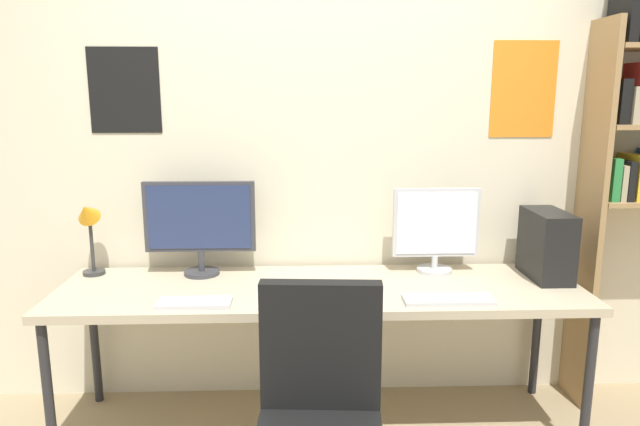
# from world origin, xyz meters

# --- Properties ---
(wall_back) EXTENTS (4.91, 0.11, 2.60)m
(wall_back) POSITION_xyz_m (0.00, 1.02, 1.30)
(wall_back) COLOR beige
(wall_back) RESTS_ON ground_plane
(desk) EXTENTS (2.51, 0.68, 0.74)m
(desk) POSITION_xyz_m (0.00, 0.60, 0.69)
(desk) COLOR tan
(desk) RESTS_ON ground_plane
(monitor_left) EXTENTS (0.56, 0.18, 0.48)m
(monitor_left) POSITION_xyz_m (-0.60, 0.81, 1.01)
(monitor_left) COLOR #38383D
(monitor_left) RESTS_ON desk
(monitor_right) EXTENTS (0.44, 0.18, 0.44)m
(monitor_right) POSITION_xyz_m (0.60, 0.81, 0.97)
(monitor_right) COLOR silver
(monitor_right) RESTS_ON desk
(pc_tower) EXTENTS (0.17, 0.34, 0.34)m
(pc_tower) POSITION_xyz_m (1.13, 0.70, 0.91)
(pc_tower) COLOR black
(pc_tower) RESTS_ON desk
(desk_lamp) EXTENTS (0.11, 0.16, 0.40)m
(desk_lamp) POSITION_xyz_m (-1.15, 0.81, 1.01)
(desk_lamp) COLOR #333333
(desk_lamp) RESTS_ON desk
(keyboard_left) EXTENTS (0.32, 0.13, 0.02)m
(keyboard_left) POSITION_xyz_m (-0.56, 0.37, 0.75)
(keyboard_left) COLOR silver
(keyboard_left) RESTS_ON desk
(keyboard_right) EXTENTS (0.40, 0.13, 0.02)m
(keyboard_right) POSITION_xyz_m (0.56, 0.37, 0.75)
(keyboard_right) COLOR silver
(keyboard_right) RESTS_ON desk
(computer_mouse) EXTENTS (0.06, 0.10, 0.03)m
(computer_mouse) POSITION_xyz_m (-0.20, 0.42, 0.76)
(computer_mouse) COLOR black
(computer_mouse) RESTS_ON desk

